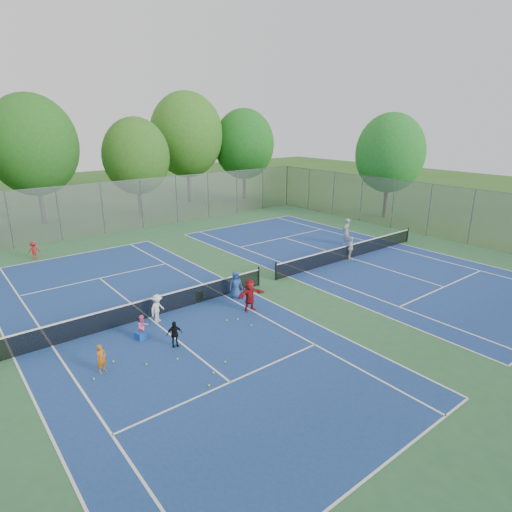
{
  "coord_description": "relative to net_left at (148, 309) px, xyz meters",
  "views": [
    {
      "loc": [
        -14.13,
        -16.79,
        8.57
      ],
      "look_at": [
        0.0,
        1.0,
        1.3
      ],
      "focal_mm": 30.0,
      "sensor_mm": 36.0,
      "label": 1
    }
  ],
  "objects": [
    {
      "name": "ball_crate",
      "position": [
        -1.09,
        -1.65,
        -0.29
      ],
      "size": [
        0.44,
        0.44,
        0.33
      ],
      "primitive_type": "cube",
      "rotation": [
        0.0,
        0.0,
        0.18
      ],
      "color": "#174BAC",
      "rests_on": "ground"
    },
    {
      "name": "tennis_ball_10",
      "position": [
        -2.66,
        -2.68,
        -0.42
      ],
      "size": [
        0.07,
        0.07,
        0.07
      ],
      "primitive_type": "sphere",
      "color": "yellow",
      "rests_on": "ground"
    },
    {
      "name": "net_left",
      "position": [
        0.0,
        0.0,
        0.0
      ],
      "size": [
        12.87,
        0.1,
        0.91
      ],
      "primitive_type": "cube",
      "color": "black",
      "rests_on": "ground"
    },
    {
      "name": "tree_nr",
      "position": [
        16.0,
        24.0,
        6.59
      ],
      "size": [
        7.6,
        7.6,
        11.42
      ],
      "color": "#443326",
      "rests_on": "ground"
    },
    {
      "name": "student_d",
      "position": [
        -0.3,
        -3.04,
        0.09
      ],
      "size": [
        0.68,
        0.39,
        1.09
      ],
      "primitive_type": "imported",
      "rotation": [
        0.0,
        0.0,
        -0.21
      ],
      "color": "black",
      "rests_on": "ground"
    },
    {
      "name": "student_e",
      "position": [
        4.44,
        -0.6,
        0.24
      ],
      "size": [
        0.77,
        0.61,
        1.39
      ],
      "primitive_type": "imported",
      "rotation": [
        0.0,
        0.0,
        -0.27
      ],
      "color": "#26478D",
      "rests_on": "ground"
    },
    {
      "name": "student_c",
      "position": [
        0.17,
        -0.6,
        0.19
      ],
      "size": [
        0.95,
        0.81,
        1.28
      ],
      "primitive_type": "imported",
      "rotation": [
        0.0,
        0.0,
        0.48
      ],
      "color": "silver",
      "rests_on": "ground"
    },
    {
      "name": "fence_north",
      "position": [
        7.0,
        16.0,
        1.54
      ],
      "size": [
        32.0,
        0.1,
        4.0
      ],
      "primitive_type": "cube",
      "color": "gray",
      "rests_on": "ground"
    },
    {
      "name": "student_f",
      "position": [
        4.06,
        -2.24,
        0.32
      ],
      "size": [
        1.48,
        0.58,
        1.56
      ],
      "primitive_type": "imported",
      "rotation": [
        0.0,
        0.0,
        -0.08
      ],
      "color": "maroon",
      "rests_on": "ground"
    },
    {
      "name": "child_far_baseline",
      "position": [
        -2.01,
        12.56,
        0.12
      ],
      "size": [
        0.78,
        0.5,
        1.16
      ],
      "primitive_type": "imported",
      "rotation": [
        0.0,
        0.0,
        3.05
      ],
      "color": "#A6171A",
      "rests_on": "ground"
    },
    {
      "name": "tree_nl",
      "position": [
        1.0,
        23.0,
        6.09
      ],
      "size": [
        7.2,
        7.2,
        10.69
      ],
      "color": "#443326",
      "rests_on": "ground"
    },
    {
      "name": "tree_ne",
      "position": [
        22.0,
        22.0,
        5.51
      ],
      "size": [
        6.6,
        6.6,
        9.77
      ],
      "color": "#443326",
      "rests_on": "ground"
    },
    {
      "name": "tennis_ball_7",
      "position": [
        -3.6,
        -3.35,
        -0.42
      ],
      "size": [
        0.07,
        0.07,
        0.07
      ],
      "primitive_type": "sphere",
      "color": "#BBD732",
      "rests_on": "ground"
    },
    {
      "name": "tennis_ball_4",
      "position": [
        3.11,
        -3.57,
        -0.42
      ],
      "size": [
        0.07,
        0.07,
        0.07
      ],
      "primitive_type": "sphere",
      "color": "yellow",
      "rests_on": "ground"
    },
    {
      "name": "instructor",
      "position": [
        16.26,
        2.33,
        0.49
      ],
      "size": [
        0.78,
        0.6,
        1.9
      ],
      "primitive_type": "imported",
      "rotation": [
        0.0,
        0.0,
        3.37
      ],
      "color": "gray",
      "rests_on": "ground"
    },
    {
      "name": "tennis_ball_11",
      "position": [
        0.56,
        -5.28,
        -0.42
      ],
      "size": [
        0.07,
        0.07,
        0.07
      ],
      "primitive_type": "sphere",
      "color": "#CEF238",
      "rests_on": "ground"
    },
    {
      "name": "tennis_ball_9",
      "position": [
        -1.78,
        -3.61,
        -0.42
      ],
      "size": [
        0.07,
        0.07,
        0.07
      ],
      "primitive_type": "sphere",
      "color": "#BECE30",
      "rests_on": "ground"
    },
    {
      "name": "teen_court_b",
      "position": [
        13.79,
        -0.15,
        0.29
      ],
      "size": [
        0.92,
        0.78,
        1.48
      ],
      "primitive_type": "imported",
      "rotation": [
        0.0,
        0.0,
        0.59
      ],
      "color": "silver",
      "rests_on": "ground"
    },
    {
      "name": "court_left",
      "position": [
        0.0,
        0.0,
        -0.44
      ],
      "size": [
        10.97,
        23.77,
        0.01
      ],
      "primitive_type": "cube",
      "color": "navy",
      "rests_on": "court_pad"
    },
    {
      "name": "ground",
      "position": [
        7.0,
        0.0,
        -0.46
      ],
      "size": [
        120.0,
        120.0,
        0.0
      ],
      "primitive_type": "plane",
      "color": "#2A551A",
      "rests_on": "ground"
    },
    {
      "name": "tennis_ball_2",
      "position": [
        -0.16,
        -5.6,
        -0.42
      ],
      "size": [
        0.07,
        0.07,
        0.07
      ],
      "primitive_type": "sphere",
      "color": "#E8F539",
      "rests_on": "ground"
    },
    {
      "name": "tennis_ball_3",
      "position": [
        -3.14,
        -2.74,
        -0.42
      ],
      "size": [
        0.07,
        0.07,
        0.07
      ],
      "primitive_type": "sphere",
      "color": "#B3D130",
      "rests_on": "ground"
    },
    {
      "name": "tennis_ball_0",
      "position": [
        -0.87,
        -1.63,
        -0.42
      ],
      "size": [
        0.07,
        0.07,
        0.07
      ],
      "primitive_type": "sphere",
      "color": "gold",
      "rests_on": "ground"
    },
    {
      "name": "net_right",
      "position": [
        14.0,
        0.0,
        0.0
      ],
      "size": [
        12.87,
        0.1,
        0.91
      ],
      "primitive_type": "cube",
      "color": "black",
      "rests_on": "ground"
    },
    {
      "name": "court_right",
      "position": [
        14.0,
        0.0,
        -0.44
      ],
      "size": [
        10.97,
        23.77,
        0.01
      ],
      "primitive_type": "cube",
      "color": "navy",
      "rests_on": "court_pad"
    },
    {
      "name": "tree_nc",
      "position": [
        9.0,
        21.0,
        4.94
      ],
      "size": [
        6.0,
        6.0,
        8.85
      ],
      "color": "#443326",
      "rests_on": "ground"
    },
    {
      "name": "ball_hopper",
      "position": [
        2.84,
        0.28,
        -0.2
      ],
      "size": [
        0.33,
        0.33,
        0.5
      ],
      "primitive_type": "cube",
      "rotation": [
        0.0,
        0.0,
        0.35
      ],
      "color": "#227F33",
      "rests_on": "ground"
    },
    {
      "name": "student_b",
      "position": [
        -0.99,
        -1.64,
        0.06
      ],
      "size": [
        0.54,
        0.44,
        1.03
      ],
      "primitive_type": "imported",
      "rotation": [
        0.0,
        0.0,
        0.1
      ],
      "color": "pink",
      "rests_on": "ground"
    },
    {
      "name": "fence_east",
      "position": [
        23.0,
        0.0,
        1.54
      ],
      "size": [
        0.1,
        32.0,
        4.0
      ],
      "primitive_type": "cube",
      "rotation": [
        0.0,
        0.0,
        1.57
      ],
      "color": "gray",
      "rests_on": "ground"
    },
    {
      "name": "court_pad",
      "position": [
        7.0,
        0.0,
        -0.45
      ],
      "size": [
        32.0,
        32.0,
        0.01
      ],
      "primitive_type": "cube",
      "color": "#2E6339",
      "rests_on": "ground"
    },
    {
      "name": "tennis_ball_1",
      "position": [
        -0.71,
        -3.99,
        -0.42
      ],
      "size": [
        0.07,
        0.07,
        0.07
      ],
      "primitive_type": "sphere",
      "color": "#BEDE33",
      "rests_on": "ground"
    },
    {
      "name": "tree_side_e",
      "position": [
        26.0,
        6.0,
        5.29
      ],
      "size": [
        6.0,
        6.0,
        9.2
      ],
      "color": "#443326",
      "rests_on": "ground"
    },
    {
      "name": "tennis_ball_8",
      "position": [
        2.55,
        -2.49,
        -0.42
      ],
      "size": [
        0.07,
        0.07,
        0.07
      ],
      "primitive_type": "sphere",
      "color": "#D6E936",
      "rests_on": "ground"
    },
    {
      "name": "student_a",
      "position": [
        -3.17,
        -3.03,
        0.08
      ],
      "size": [
        0.46,
        0.39,
        1.07
      ],
      "primitive_type": "imported",
      "rotation": [
        0.0,
        0.0,
        0.4
      ],
      "color": "#CB6613",
      "rests_on": "ground"
    },
    {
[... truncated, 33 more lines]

